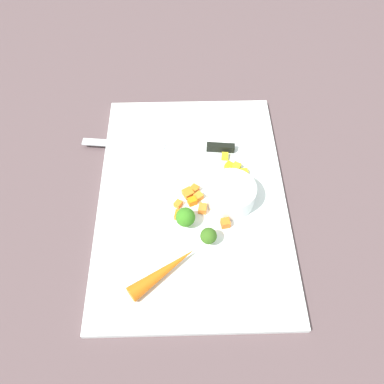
% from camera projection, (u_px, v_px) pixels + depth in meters
% --- Properties ---
extents(ground_plane, '(4.00, 4.00, 0.00)m').
position_uv_depth(ground_plane, '(192.00, 198.00, 0.77)').
color(ground_plane, '#574547').
extents(cutting_board, '(0.53, 0.37, 0.01)m').
position_uv_depth(cutting_board, '(192.00, 197.00, 0.77)').
color(cutting_board, white).
rests_on(cutting_board, ground_plane).
extents(prep_bowl, '(0.09, 0.09, 0.04)m').
position_uv_depth(prep_bowl, '(231.00, 194.00, 0.74)').
color(prep_bowl, white).
rests_on(prep_bowl, cutting_board).
extents(chef_knife, '(0.05, 0.33, 0.02)m').
position_uv_depth(chef_knife, '(180.00, 146.00, 0.83)').
color(chef_knife, silver).
rests_on(chef_knife, cutting_board).
extents(whole_carrot, '(0.10, 0.13, 0.03)m').
position_uv_depth(whole_carrot, '(164.00, 271.00, 0.66)').
color(whole_carrot, orange).
rests_on(whole_carrot, cutting_board).
extents(carrot_dice_0, '(0.02, 0.02, 0.02)m').
position_uv_depth(carrot_dice_0, '(195.00, 201.00, 0.75)').
color(carrot_dice_0, orange).
rests_on(carrot_dice_0, cutting_board).
extents(carrot_dice_1, '(0.02, 0.02, 0.01)m').
position_uv_depth(carrot_dice_1, '(178.00, 204.00, 0.74)').
color(carrot_dice_1, orange).
rests_on(carrot_dice_1, cutting_board).
extents(carrot_dice_2, '(0.02, 0.02, 0.01)m').
position_uv_depth(carrot_dice_2, '(198.00, 196.00, 0.75)').
color(carrot_dice_2, orange).
rests_on(carrot_dice_2, cutting_board).
extents(carrot_dice_3, '(0.02, 0.02, 0.01)m').
position_uv_depth(carrot_dice_3, '(195.00, 189.00, 0.76)').
color(carrot_dice_3, orange).
rests_on(carrot_dice_3, cutting_board).
extents(carrot_dice_4, '(0.03, 0.03, 0.01)m').
position_uv_depth(carrot_dice_4, '(188.00, 193.00, 0.76)').
color(carrot_dice_4, orange).
rests_on(carrot_dice_4, cutting_board).
extents(carrot_dice_5, '(0.02, 0.02, 0.02)m').
position_uv_depth(carrot_dice_5, '(225.00, 223.00, 0.72)').
color(carrot_dice_5, orange).
rests_on(carrot_dice_5, cutting_board).
extents(carrot_dice_6, '(0.02, 0.02, 0.01)m').
position_uv_depth(carrot_dice_6, '(203.00, 209.00, 0.74)').
color(carrot_dice_6, orange).
rests_on(carrot_dice_6, cutting_board).
extents(carrot_dice_7, '(0.02, 0.02, 0.01)m').
position_uv_depth(carrot_dice_7, '(179.00, 215.00, 0.73)').
color(carrot_dice_7, orange).
rests_on(carrot_dice_7, cutting_board).
extents(pepper_dice_0, '(0.02, 0.02, 0.01)m').
position_uv_depth(pepper_dice_0, '(225.00, 156.00, 0.81)').
color(pepper_dice_0, yellow).
rests_on(pepper_dice_0, cutting_board).
extents(pepper_dice_1, '(0.01, 0.02, 0.01)m').
position_uv_depth(pepper_dice_1, '(244.00, 172.00, 0.79)').
color(pepper_dice_1, yellow).
rests_on(pepper_dice_1, cutting_board).
extents(pepper_dice_2, '(0.02, 0.02, 0.01)m').
position_uv_depth(pepper_dice_2, '(229.00, 166.00, 0.80)').
color(pepper_dice_2, yellow).
rests_on(pepper_dice_2, cutting_board).
extents(pepper_dice_3, '(0.02, 0.02, 0.01)m').
position_uv_depth(pepper_dice_3, '(236.00, 167.00, 0.79)').
color(pepper_dice_3, yellow).
rests_on(pepper_dice_3, cutting_board).
extents(broccoli_floret_0, '(0.04, 0.04, 0.04)m').
position_uv_depth(broccoli_floret_0, '(185.00, 217.00, 0.70)').
color(broccoli_floret_0, '#8FB55C').
rests_on(broccoli_floret_0, cutting_board).
extents(broccoli_floret_1, '(0.03, 0.03, 0.04)m').
position_uv_depth(broccoli_floret_1, '(209.00, 236.00, 0.69)').
color(broccoli_floret_1, '#83AF58').
rests_on(broccoli_floret_1, cutting_board).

